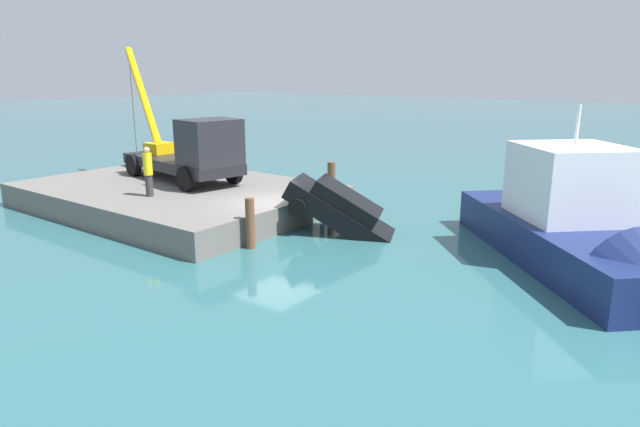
# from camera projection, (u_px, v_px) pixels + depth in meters

# --- Properties ---
(ground) EXTENTS (200.00, 200.00, 0.00)m
(ground) POSITION_uv_depth(u_px,v_px,m) (276.00, 229.00, 20.22)
(ground) COLOR #2D6066
(dock) EXTENTS (12.37, 8.60, 0.97)m
(dock) POSITION_uv_depth(u_px,v_px,m) (176.00, 196.00, 23.35)
(dock) COLOR slate
(dock) RESTS_ON ground
(crane_truck) EXTENTS (10.93, 4.82, 5.88)m
(crane_truck) POSITION_uv_depth(u_px,v_px,m) (190.00, 150.00, 23.54)
(crane_truck) COLOR black
(crane_truck) RESTS_ON dock
(dock_worker) EXTENTS (0.34, 0.34, 1.89)m
(dock_worker) POSITION_uv_depth(u_px,v_px,m) (148.00, 171.00, 20.85)
(dock_worker) COLOR #343434
(dock_worker) RESTS_ON dock
(salvaged_car) EXTENTS (4.55, 3.34, 2.91)m
(salvaged_car) POSITION_uv_depth(u_px,v_px,m) (346.00, 214.00, 19.57)
(salvaged_car) COLOR black
(salvaged_car) RESTS_ON ground
(moored_yacht) EXTENTS (10.01, 10.30, 6.34)m
(moored_yacht) POSITION_uv_depth(u_px,v_px,m) (599.00, 262.00, 15.37)
(moored_yacht) COLOR navy
(moored_yacht) RESTS_ON ground
(piling_near) EXTENTS (0.30, 0.30, 1.67)m
(piling_near) POSITION_uv_depth(u_px,v_px,m) (250.00, 223.00, 17.81)
(piling_near) COLOR brown
(piling_near) RESTS_ON ground
(piling_mid) EXTENTS (0.30, 0.30, 2.28)m
(piling_mid) POSITION_uv_depth(u_px,v_px,m) (331.00, 192.00, 21.05)
(piling_mid) COLOR brown
(piling_mid) RESTS_ON ground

